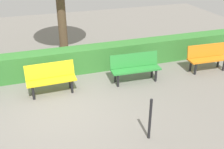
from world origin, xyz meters
TOP-DOWN VIEW (x-y plane):
  - ground_plane at (0.00, 0.00)m, footprint 20.36×20.36m
  - bench_orange at (-5.01, -0.79)m, footprint 1.38×0.51m
  - bench_green at (-2.45, -0.81)m, footprint 1.53×0.52m
  - bench_yellow at (0.07, -0.89)m, footprint 1.37×0.50m
  - hedge_row at (-1.18, -2.02)m, footprint 16.36×0.60m
  - railing_post_mid at (-1.70, 1.80)m, footprint 0.06×0.06m

SIDE VIEW (x-z plane):
  - ground_plane at x=0.00m, z-range 0.00..0.00m
  - hedge_row at x=-1.18m, z-range 0.00..0.80m
  - bench_orange at x=-5.01m, z-range 0.05..0.91m
  - bench_yellow at x=0.07m, z-range 0.05..0.91m
  - bench_green at x=-2.45m, z-range 0.05..0.91m
  - railing_post_mid at x=-1.70m, z-range 0.00..1.00m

